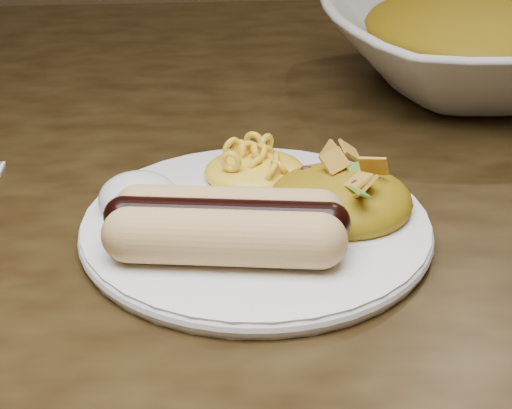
{
  "coord_description": "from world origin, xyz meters",
  "views": [
    {
      "loc": [
        0.06,
        -0.62,
        1.01
      ],
      "look_at": [
        0.1,
        -0.18,
        0.77
      ],
      "focal_mm": 55.0,
      "sensor_mm": 36.0,
      "label": 1
    }
  ],
  "objects": [
    {
      "name": "plate",
      "position": [
        0.1,
        -0.18,
        0.76
      ],
      "size": [
        0.28,
        0.28,
        0.01
      ],
      "primitive_type": "cylinder",
      "rotation": [
        0.0,
        0.0,
        0.29
      ],
      "color": "white",
      "rests_on": "table"
    },
    {
      "name": "mac_and_cheese",
      "position": [
        0.1,
        -0.12,
        0.78
      ],
      "size": [
        0.09,
        0.08,
        0.03
      ],
      "primitive_type": "ellipsoid",
      "rotation": [
        0.0,
        0.0,
        -0.27
      ],
      "color": "yellow",
      "rests_on": "plate"
    },
    {
      "name": "taco_salad",
      "position": [
        0.15,
        -0.17,
        0.78
      ],
      "size": [
        0.1,
        0.09,
        0.04
      ],
      "rotation": [
        0.0,
        0.0,
        0.43
      ],
      "color": "#CD6B09",
      "rests_on": "plate"
    },
    {
      "name": "serving_bowl",
      "position": [
        0.34,
        0.09,
        0.79
      ],
      "size": [
        0.34,
        0.34,
        0.08
      ],
      "primitive_type": "imported",
      "rotation": [
        0.0,
        0.0,
        0.11
      ],
      "color": "silver",
      "rests_on": "table"
    },
    {
      "name": "hotdog",
      "position": [
        0.08,
        -0.22,
        0.78
      ],
      "size": [
        0.12,
        0.08,
        0.03
      ],
      "rotation": [
        0.0,
        0.0,
        -0.14
      ],
      "color": "tan",
      "rests_on": "plate"
    },
    {
      "name": "table",
      "position": [
        0.0,
        0.0,
        0.66
      ],
      "size": [
        1.6,
        0.9,
        0.75
      ],
      "color": "black",
      "rests_on": "floor"
    },
    {
      "name": "sour_cream",
      "position": [
        0.02,
        -0.16,
        0.78
      ],
      "size": [
        0.06,
        0.06,
        0.03
      ],
      "primitive_type": "ellipsoid",
      "rotation": [
        0.0,
        0.0,
        -0.23
      ],
      "color": "silver",
      "rests_on": "plate"
    },
    {
      "name": "bowl_filling",
      "position": [
        0.34,
        0.09,
        0.8
      ],
      "size": [
        0.28,
        0.28,
        0.06
      ],
      "primitive_type": "ellipsoid",
      "rotation": [
        0.0,
        0.0,
        0.21
      ],
      "color": "#CD6B09",
      "rests_on": "serving_bowl"
    }
  ]
}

